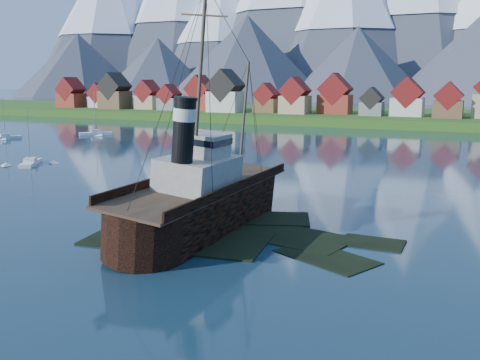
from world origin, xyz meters
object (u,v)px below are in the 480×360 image
at_px(tugboat_wreck, 209,196).
at_px(sailboat_a, 31,164).
at_px(sailboat_f, 96,134).
at_px(sailboat_b, 5,138).

relative_size(tugboat_wreck, sailboat_a, 2.97).
height_order(sailboat_a, sailboat_f, sailboat_f).
xyz_separation_m(sailboat_b, sailboat_f, (15.45, 18.64, 0.03)).
bearing_deg(sailboat_a, sailboat_f, 84.89).
relative_size(tugboat_wreck, sailboat_b, 2.79).
xyz_separation_m(tugboat_wreck, sailboat_b, (-91.61, 54.32, -2.98)).
distance_m(tugboat_wreck, sailboat_a, 55.91).
bearing_deg(sailboat_a, tugboat_wreck, -57.24).
xyz_separation_m(sailboat_a, sailboat_f, (-25.51, 49.49, 0.06)).
bearing_deg(tugboat_wreck, sailboat_a, 154.84).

